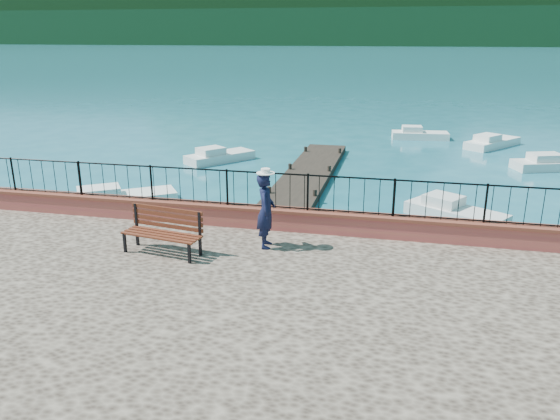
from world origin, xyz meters
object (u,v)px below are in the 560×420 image
at_px(boat_0, 117,195).
at_px(boat_2, 557,161).
at_px(boat_1, 456,209).
at_px(boat_5, 493,140).
at_px(person, 266,211).
at_px(boat_4, 420,132).
at_px(boat_3, 220,154).
at_px(park_bench, 163,241).

bearing_deg(boat_0, boat_2, -5.51).
relative_size(boat_1, boat_5, 0.87).
bearing_deg(boat_2, person, -142.51).
relative_size(boat_4, boat_5, 0.86).
distance_m(boat_2, boat_4, 9.14).
height_order(boat_0, boat_1, same).
xyz_separation_m(boat_0, boat_3, (1.37, 7.94, 0.00)).
distance_m(person, boat_2, 18.83).
relative_size(boat_0, boat_2, 1.05).
distance_m(person, boat_5, 22.27).
distance_m(boat_2, boat_5, 5.51).
bearing_deg(person, boat_2, -43.51).
xyz_separation_m(person, boat_0, (-7.24, 5.72, -1.73)).
relative_size(boat_0, boat_1, 1.26).
relative_size(boat_1, boat_3, 0.98).
distance_m(boat_1, boat_4, 15.53).
height_order(park_bench, boat_1, park_bench).
xyz_separation_m(park_bench, boat_0, (-4.95, 6.69, -1.12)).
height_order(boat_1, boat_2, same).
xyz_separation_m(park_bench, boat_1, (7.39, 7.76, -1.12)).
distance_m(person, boat_3, 14.97).
xyz_separation_m(park_bench, boat_3, (-3.58, 14.63, -1.12)).
bearing_deg(boat_3, boat_0, -151.27).
xyz_separation_m(boat_3, boat_5, (14.04, 6.98, 0.00)).
xyz_separation_m(boat_3, boat_4, (10.03, 8.63, 0.00)).
relative_size(park_bench, boat_3, 0.57).
distance_m(boat_1, boat_2, 10.28).
xyz_separation_m(person, boat_2, (10.40, 15.60, -1.73)).
bearing_deg(boat_3, boat_1, -83.51).
xyz_separation_m(boat_1, boat_5, (3.07, 13.85, 0.00)).
xyz_separation_m(boat_2, boat_4, (-6.23, 6.69, 0.00)).
xyz_separation_m(park_bench, person, (2.29, 0.97, 0.61)).
relative_size(boat_0, boat_5, 1.10).
height_order(park_bench, boat_0, park_bench).
height_order(boat_2, boat_5, same).
distance_m(boat_3, boat_4, 13.23).
xyz_separation_m(boat_2, boat_5, (-2.23, 5.04, 0.00)).
bearing_deg(boat_1, boat_3, -178.29).
height_order(boat_2, boat_3, same).
bearing_deg(boat_1, person, -93.19).
bearing_deg(boat_0, park_bench, -88.27).
xyz_separation_m(boat_4, boat_5, (4.00, -1.65, 0.00)).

